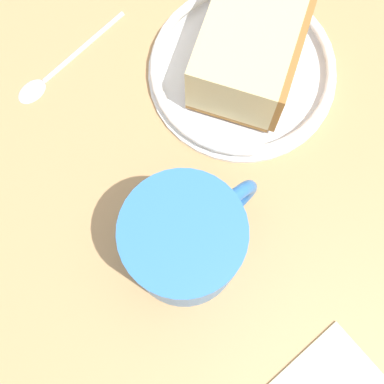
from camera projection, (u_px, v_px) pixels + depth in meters
ground_plane at (243, 153)px, 51.42cm from camera, size 140.71×140.71×2.87cm
small_plate at (243, 70)px, 50.98cm from camera, size 17.93×17.93×1.93cm
cake_slice at (249, 52)px, 47.61cm from camera, size 11.86×13.12×6.82cm
tea_mug at (185, 242)px, 42.28cm from camera, size 9.22×12.14×10.80cm
teaspoon at (50, 74)px, 51.53cm from camera, size 2.30×13.44×0.80cm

